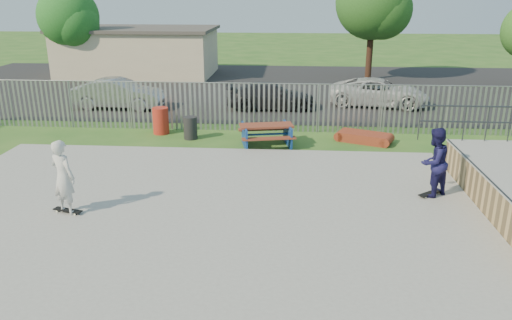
# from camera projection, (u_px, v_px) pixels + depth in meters

# --- Properties ---
(ground) EXTENTS (120.00, 120.00, 0.00)m
(ground) POSITION_uv_depth(u_px,v_px,m) (187.00, 226.00, 12.43)
(ground) COLOR #2B5D20
(ground) RESTS_ON ground
(concrete_slab) EXTENTS (15.00, 12.00, 0.15)m
(concrete_slab) POSITION_uv_depth(u_px,v_px,m) (187.00, 223.00, 12.40)
(concrete_slab) COLOR gray
(concrete_slab) RESTS_ON ground
(fence) EXTENTS (26.04, 16.02, 2.00)m
(fence) POSITION_uv_depth(u_px,v_px,m) (244.00, 137.00, 16.37)
(fence) COLOR gray
(fence) RESTS_ON ground
(picnic_table) EXTENTS (2.26, 1.99, 0.83)m
(picnic_table) POSITION_uv_depth(u_px,v_px,m) (266.00, 135.00, 18.69)
(picnic_table) COLOR brown
(picnic_table) RESTS_ON ground
(funbox) EXTENTS (2.01, 1.54, 0.36)m
(funbox) POSITION_uv_depth(u_px,v_px,m) (364.00, 137.00, 19.28)
(funbox) COLOR maroon
(funbox) RESTS_ON ground
(trash_bin_red) EXTENTS (0.65, 0.65, 1.08)m
(trash_bin_red) POSITION_uv_depth(u_px,v_px,m) (161.00, 121.00, 20.30)
(trash_bin_red) COLOR #B0281B
(trash_bin_red) RESTS_ON ground
(trash_bin_grey) EXTENTS (0.53, 0.53, 0.89)m
(trash_bin_grey) POSITION_uv_depth(u_px,v_px,m) (190.00, 128.00, 19.59)
(trash_bin_grey) COLOR black
(trash_bin_grey) RESTS_ON ground
(parking_lot) EXTENTS (40.00, 18.00, 0.02)m
(parking_lot) POSITION_uv_depth(u_px,v_px,m) (250.00, 87.00, 30.36)
(parking_lot) COLOR black
(parking_lot) RESTS_ON ground
(car_silver) EXTENTS (4.47, 1.70, 1.46)m
(car_silver) POSITION_uv_depth(u_px,v_px,m) (119.00, 94.00, 24.53)
(car_silver) COLOR #A4A4A8
(car_silver) RESTS_ON parking_lot
(car_dark) EXTENTS (4.48, 2.07, 1.27)m
(car_dark) POSITION_uv_depth(u_px,v_px,m) (271.00, 96.00, 24.46)
(car_dark) COLOR black
(car_dark) RESTS_ON parking_lot
(car_white) EXTENTS (5.23, 3.08, 1.36)m
(car_white) POSITION_uv_depth(u_px,v_px,m) (379.00, 92.00, 25.11)
(car_white) COLOR silver
(car_white) RESTS_ON parking_lot
(building) EXTENTS (10.40, 6.40, 3.20)m
(building) POSITION_uv_depth(u_px,v_px,m) (139.00, 51.00, 34.17)
(building) COLOR beige
(building) RESTS_ON ground
(tree_left) EXTENTS (3.84, 3.84, 5.92)m
(tree_left) POSITION_uv_depth(u_px,v_px,m) (68.00, 17.00, 31.67)
(tree_left) COLOR #41261A
(tree_left) RESTS_ON ground
(tree_mid) EXTENTS (4.70, 4.70, 7.24)m
(tree_mid) POSITION_uv_depth(u_px,v_px,m) (373.00, 2.00, 31.23)
(tree_mid) COLOR #3B2317
(tree_mid) RESTS_ON ground
(skateboard_a) EXTENTS (0.75, 0.65, 0.08)m
(skateboard_a) POSITION_uv_depth(u_px,v_px,m) (430.00, 194.00, 13.90)
(skateboard_a) COLOR black
(skateboard_a) RESTS_ON concrete_slab
(skateboard_b) EXTENTS (0.82, 0.41, 0.08)m
(skateboard_b) POSITION_uv_depth(u_px,v_px,m) (68.00, 211.00, 12.82)
(skateboard_b) COLOR black
(skateboard_b) RESTS_ON concrete_slab
(skater_navy) EXTENTS (1.20, 1.16, 1.94)m
(skater_navy) POSITION_uv_depth(u_px,v_px,m) (434.00, 162.00, 13.60)
(skater_navy) COLOR #181646
(skater_navy) RESTS_ON concrete_slab
(skater_white) EXTENTS (0.84, 0.73, 1.94)m
(skater_white) POSITION_uv_depth(u_px,v_px,m) (63.00, 177.00, 12.52)
(skater_white) COLOR silver
(skater_white) RESTS_ON concrete_slab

